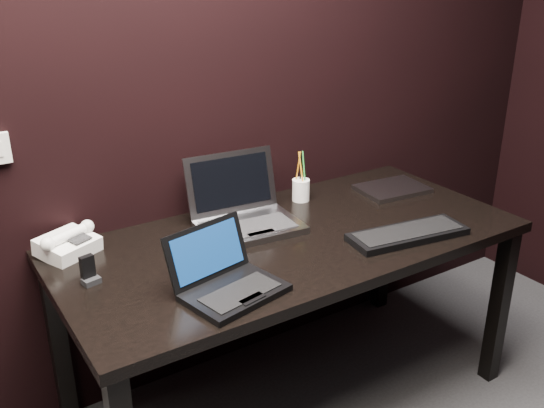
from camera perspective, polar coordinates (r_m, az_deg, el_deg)
wall_back at (r=2.25m, az=-10.32°, el=12.00°), size 4.00×0.00×4.00m
desk at (r=2.26m, az=1.90°, el=-4.78°), size 1.70×0.80×0.74m
netbook at (r=1.86m, az=-4.26°, el=-7.16°), size 0.34×0.32×0.19m
silver_laptop at (r=2.28m, az=-2.58°, el=-0.96°), size 0.39×0.36×0.25m
ext_keyboard at (r=2.26m, az=12.66°, el=-2.76°), size 0.46×0.22×0.03m
closed_laptop at (r=2.69m, az=11.25°, el=1.42°), size 0.31×0.24×0.02m
desk_phone at (r=2.19m, az=-18.66°, el=-3.55°), size 0.23×0.22×0.11m
mobile_phone at (r=1.99m, az=-16.86°, el=-6.22°), size 0.06×0.05×0.09m
pen_cup at (r=2.52m, az=2.73°, el=1.41°), size 0.08×0.08×0.21m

